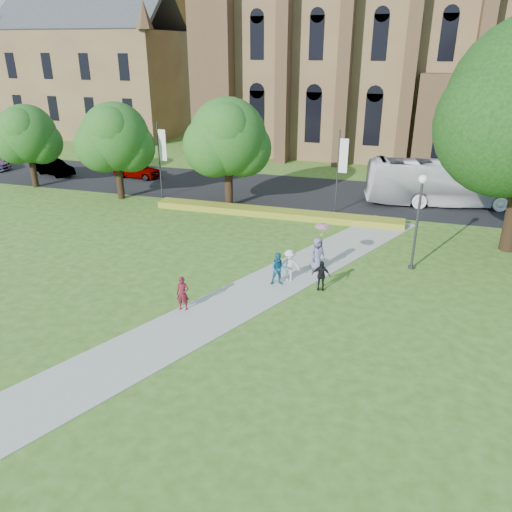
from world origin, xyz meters
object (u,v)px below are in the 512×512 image
(streetlamp, at_px, (419,211))
(pedestrian_0, at_px, (183,294))
(tour_coach, at_px, (451,182))
(car_1, at_px, (55,168))
(car_0, at_px, (137,169))

(streetlamp, bearing_deg, pedestrian_0, -141.82)
(tour_coach, height_order, car_1, tour_coach)
(car_0, distance_m, car_1, 8.03)
(streetlamp, height_order, pedestrian_0, streetlamp)
(streetlamp, distance_m, tour_coach, 13.45)
(car_0, bearing_deg, streetlamp, -113.47)
(pedestrian_0, bearing_deg, car_1, 125.98)
(car_1, bearing_deg, streetlamp, -92.69)
(tour_coach, bearing_deg, car_0, 78.27)
(tour_coach, xyz_separation_m, car_1, (-35.10, -0.60, -1.05))
(car_0, bearing_deg, car_1, 106.02)
(car_1, xyz_separation_m, pedestrian_0, (22.43, -20.46, 0.12))
(tour_coach, height_order, pedestrian_0, tour_coach)
(car_0, bearing_deg, pedestrian_0, -140.38)
(car_0, height_order, car_1, car_0)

